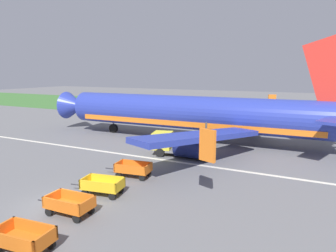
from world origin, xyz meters
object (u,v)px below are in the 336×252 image
object	(u,v)px
baggage_cart_second_in_row	(23,238)
service_truck_beside_carts	(168,143)
baggage_cart_fourth_in_row	(102,185)
baggage_cart_far_end	(133,169)
baggage_cart_third_in_row	(69,204)
airplane	(200,114)

from	to	relation	value
baggage_cart_second_in_row	service_truck_beside_carts	distance (m)	16.71
baggage_cart_fourth_in_row	baggage_cart_far_end	size ratio (longest dim) A/B	1.00
baggage_cart_third_in_row	baggage_cart_far_end	size ratio (longest dim) A/B	0.99
baggage_cart_fourth_in_row	airplane	bearing A→B (deg)	89.30
baggage_cart_fourth_in_row	service_truck_beside_carts	world-z (taller)	service_truck_beside_carts
baggage_cart_second_in_row	baggage_cart_far_end	world-z (taller)	same
airplane	baggage_cart_fourth_in_row	size ratio (longest dim) A/B	10.37
baggage_cart_second_in_row	service_truck_beside_carts	bearing A→B (deg)	94.73
airplane	baggage_cart_third_in_row	size ratio (longest dim) A/B	10.51
airplane	service_truck_beside_carts	distance (m)	6.83
airplane	baggage_cart_second_in_row	xyz separation A→B (m)	(0.66, -23.15, -2.45)
baggage_cart_second_in_row	service_truck_beside_carts	world-z (taller)	service_truck_beside_carts
baggage_cart_third_in_row	baggage_cart_fourth_in_row	bearing A→B (deg)	92.80
baggage_cart_third_in_row	airplane	bearing A→B (deg)	89.84
baggage_cart_fourth_in_row	service_truck_beside_carts	xyz separation A→B (m)	(-0.51, 10.21, 0.50)
baggage_cart_far_end	service_truck_beside_carts	world-z (taller)	service_truck_beside_carts
baggage_cart_far_end	airplane	bearing A→B (deg)	88.89
baggage_cart_far_end	service_truck_beside_carts	distance (m)	6.62
airplane	service_truck_beside_carts	xyz separation A→B (m)	(-0.72, -6.51, -1.95)
airplane	baggage_cart_far_end	size ratio (longest dim) A/B	10.38
baggage_cart_fourth_in_row	baggage_cart_far_end	world-z (taller)	same
baggage_cart_second_in_row	service_truck_beside_carts	size ratio (longest dim) A/B	0.77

